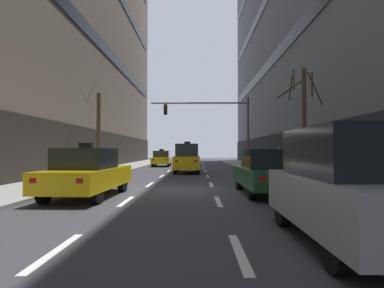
# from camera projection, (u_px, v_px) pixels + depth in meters

# --- Properties ---
(ground_plane) EXTENTS (120.00, 120.00, 0.00)m
(ground_plane) POSITION_uv_depth(u_px,v_px,m) (178.00, 190.00, 12.98)
(ground_plane) COLOR #38383D
(sidewalk_left) EXTENTS (3.37, 80.00, 0.14)m
(sidewalk_left) POSITION_uv_depth(u_px,v_px,m) (33.00, 188.00, 13.09)
(sidewalk_left) COLOR gray
(sidewalk_left) RESTS_ON ground
(sidewalk_right) EXTENTS (3.37, 80.00, 0.14)m
(sidewalk_right) POSITION_uv_depth(u_px,v_px,m) (325.00, 188.00, 12.88)
(sidewalk_right) COLOR gray
(sidewalk_right) RESTS_ON ground
(lane_stripe_l1_s2) EXTENTS (0.16, 2.00, 0.01)m
(lane_stripe_l1_s2) POSITION_uv_depth(u_px,v_px,m) (56.00, 251.00, 5.01)
(lane_stripe_l1_s2) COLOR silver
(lane_stripe_l1_s2) RESTS_ON ground
(lane_stripe_l1_s3) EXTENTS (0.16, 2.00, 0.01)m
(lane_stripe_l1_s3) POSITION_uv_depth(u_px,v_px,m) (126.00, 201.00, 10.01)
(lane_stripe_l1_s3) COLOR silver
(lane_stripe_l1_s3) RESTS_ON ground
(lane_stripe_l1_s4) EXTENTS (0.16, 2.00, 0.01)m
(lane_stripe_l1_s4) POSITION_uv_depth(u_px,v_px,m) (150.00, 184.00, 15.01)
(lane_stripe_l1_s4) COLOR silver
(lane_stripe_l1_s4) RESTS_ON ground
(lane_stripe_l1_s5) EXTENTS (0.16, 2.00, 0.01)m
(lane_stripe_l1_s5) POSITION_uv_depth(u_px,v_px,m) (162.00, 176.00, 20.00)
(lane_stripe_l1_s5) COLOR silver
(lane_stripe_l1_s5) RESTS_ON ground
(lane_stripe_l1_s6) EXTENTS (0.16, 2.00, 0.01)m
(lane_stripe_l1_s6) POSITION_uv_depth(u_px,v_px,m) (169.00, 171.00, 25.00)
(lane_stripe_l1_s6) COLOR silver
(lane_stripe_l1_s6) RESTS_ON ground
(lane_stripe_l1_s7) EXTENTS (0.16, 2.00, 0.01)m
(lane_stripe_l1_s7) POSITION_uv_depth(u_px,v_px,m) (174.00, 168.00, 30.00)
(lane_stripe_l1_s7) COLOR silver
(lane_stripe_l1_s7) RESTS_ON ground
(lane_stripe_l1_s8) EXTENTS (0.16, 2.00, 0.01)m
(lane_stripe_l1_s8) POSITION_uv_depth(u_px,v_px,m) (177.00, 165.00, 35.00)
(lane_stripe_l1_s8) COLOR silver
(lane_stripe_l1_s8) RESTS_ON ground
(lane_stripe_l1_s9) EXTENTS (0.16, 2.00, 0.01)m
(lane_stripe_l1_s9) POSITION_uv_depth(u_px,v_px,m) (179.00, 163.00, 40.00)
(lane_stripe_l1_s9) COLOR silver
(lane_stripe_l1_s9) RESTS_ON ground
(lane_stripe_l1_s10) EXTENTS (0.16, 2.00, 0.01)m
(lane_stripe_l1_s10) POSITION_uv_depth(u_px,v_px,m) (181.00, 162.00, 44.99)
(lane_stripe_l1_s10) COLOR silver
(lane_stripe_l1_s10) RESTS_ON ground
(lane_stripe_l2_s2) EXTENTS (0.16, 2.00, 0.01)m
(lane_stripe_l2_s2) POSITION_uv_depth(u_px,v_px,m) (239.00, 252.00, 4.96)
(lane_stripe_l2_s2) COLOR silver
(lane_stripe_l2_s2) RESTS_ON ground
(lane_stripe_l2_s3) EXTENTS (0.16, 2.00, 0.01)m
(lane_stripe_l2_s3) POSITION_uv_depth(u_px,v_px,m) (218.00, 201.00, 9.96)
(lane_stripe_l2_s3) COLOR silver
(lane_stripe_l2_s3) RESTS_ON ground
(lane_stripe_l2_s4) EXTENTS (0.16, 2.00, 0.01)m
(lane_stripe_l2_s4) POSITION_uv_depth(u_px,v_px,m) (211.00, 184.00, 14.96)
(lane_stripe_l2_s4) COLOR silver
(lane_stripe_l2_s4) RESTS_ON ground
(lane_stripe_l2_s5) EXTENTS (0.16, 2.00, 0.01)m
(lane_stripe_l2_s5) POSITION_uv_depth(u_px,v_px,m) (208.00, 176.00, 19.95)
(lane_stripe_l2_s5) COLOR silver
(lane_stripe_l2_s5) RESTS_ON ground
(lane_stripe_l2_s6) EXTENTS (0.16, 2.00, 0.01)m
(lane_stripe_l2_s6) POSITION_uv_depth(u_px,v_px,m) (206.00, 171.00, 24.95)
(lane_stripe_l2_s6) COLOR silver
(lane_stripe_l2_s6) RESTS_ON ground
(lane_stripe_l2_s7) EXTENTS (0.16, 2.00, 0.01)m
(lane_stripe_l2_s7) POSITION_uv_depth(u_px,v_px,m) (204.00, 168.00, 29.95)
(lane_stripe_l2_s7) COLOR silver
(lane_stripe_l2_s7) RESTS_ON ground
(lane_stripe_l2_s8) EXTENTS (0.16, 2.00, 0.01)m
(lane_stripe_l2_s8) POSITION_uv_depth(u_px,v_px,m) (203.00, 165.00, 34.95)
(lane_stripe_l2_s8) COLOR silver
(lane_stripe_l2_s8) RESTS_ON ground
(lane_stripe_l2_s9) EXTENTS (0.16, 2.00, 0.01)m
(lane_stripe_l2_s9) POSITION_uv_depth(u_px,v_px,m) (202.00, 163.00, 39.95)
(lane_stripe_l2_s9) COLOR silver
(lane_stripe_l2_s9) RESTS_ON ground
(lane_stripe_l2_s10) EXTENTS (0.16, 2.00, 0.01)m
(lane_stripe_l2_s10) POSITION_uv_depth(u_px,v_px,m) (202.00, 162.00, 44.94)
(lane_stripe_l2_s10) COLOR silver
(lane_stripe_l2_s10) RESTS_ON ground
(taxi_driving_0) EXTENTS (2.04, 4.54, 1.86)m
(taxi_driving_0) POSITION_uv_depth(u_px,v_px,m) (190.00, 158.00, 37.08)
(taxi_driving_0) COLOR black
(taxi_driving_0) RESTS_ON ground
(taxi_driving_1) EXTENTS (1.91, 4.50, 2.35)m
(taxi_driving_1) POSITION_uv_depth(u_px,v_px,m) (187.00, 158.00, 23.03)
(taxi_driving_1) COLOR black
(taxi_driving_1) RESTS_ON ground
(taxi_driving_2) EXTENTS (1.96, 4.48, 1.85)m
(taxi_driving_2) POSITION_uv_depth(u_px,v_px,m) (162.00, 159.00, 32.63)
(taxi_driving_2) COLOR black
(taxi_driving_2) RESTS_ON ground
(taxi_driving_3) EXTENTS (2.10, 4.72, 1.93)m
(taxi_driving_3) POSITION_uv_depth(u_px,v_px,m) (88.00, 173.00, 10.89)
(taxi_driving_3) COLOR black
(taxi_driving_3) RESTS_ON ground
(car_parked_0) EXTENTS (1.81, 4.27, 2.06)m
(car_parked_0) POSITION_uv_depth(u_px,v_px,m) (347.00, 186.00, 5.40)
(car_parked_0) COLOR black
(car_parked_0) RESTS_ON ground
(car_parked_1) EXTENTS (1.99, 4.59, 1.71)m
(car_parked_1) POSITION_uv_depth(u_px,v_px,m) (267.00, 172.00, 11.62)
(car_parked_1) COLOR black
(car_parked_1) RESTS_ON ground
(traffic_signal_0) EXTENTS (7.92, 0.35, 5.85)m
(traffic_signal_0) POSITION_uv_depth(u_px,v_px,m) (218.00, 120.00, 24.62)
(traffic_signal_0) COLOR #4C4C51
(traffic_signal_0) RESTS_ON sidewalk_right
(street_tree_0) EXTENTS (2.08, 2.09, 5.49)m
(street_tree_0) POSITION_uv_depth(u_px,v_px,m) (303.00, 119.00, 14.41)
(street_tree_0) COLOR #4C3823
(street_tree_0) RESTS_ON sidewalk_right
(street_tree_1) EXTENTS (1.42, 1.98, 6.35)m
(street_tree_1) POSITION_uv_depth(u_px,v_px,m) (98.00, 131.00, 20.68)
(street_tree_1) COLOR #4C3823
(street_tree_1) RESTS_ON sidewalk_left
(pedestrian_0) EXTENTS (0.46, 0.35, 1.69)m
(pedestrian_0) POSITION_uv_depth(u_px,v_px,m) (279.00, 158.00, 21.43)
(pedestrian_0) COLOR brown
(pedestrian_0) RESTS_ON sidewalk_right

